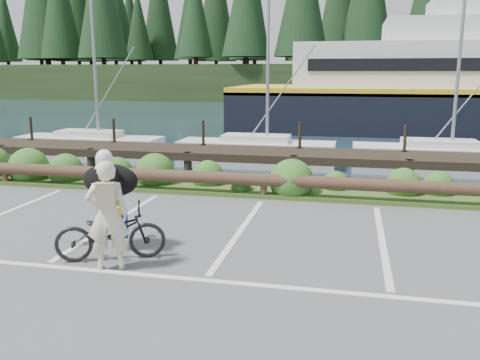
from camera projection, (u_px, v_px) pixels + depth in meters
The scene contains 7 objects.
ground at pixel (213, 270), 7.73m from camera, with size 72.00×72.00×0.00m, color #4D4D4F.
harbor_backdrop at pixel (343, 90), 82.61m from camera, with size 170.00×160.00×30.00m.
vegetation_strip at pixel (268, 190), 12.79m from camera, with size 34.00×1.60×0.10m, color #3D5B21.
log_rail at pixel (264, 198), 12.13m from camera, with size 32.00×0.30×0.60m, color #443021, non-canonical shape.
bicycle at pixel (110, 232), 8.09m from camera, with size 0.60×1.73×0.91m, color black.
cyclist at pixel (107, 215), 7.62m from camera, with size 0.62×0.41×1.71m, color #F0E7CC.
dog at pixel (110, 180), 8.47m from camera, with size 0.97×0.47×0.56m, color black.
Camera 1 is at (1.96, -7.02, 2.97)m, focal length 38.00 mm.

